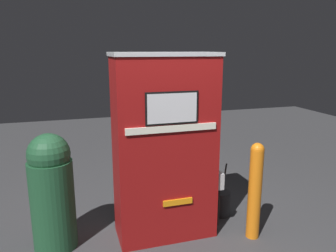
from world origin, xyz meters
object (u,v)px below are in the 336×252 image
(gas_pump, at_px, (165,148))
(safety_bollard, at_px, (255,189))
(trash_bin, at_px, (52,191))
(squeegee_bucket, at_px, (221,203))

(gas_pump, bearing_deg, safety_bollard, -22.32)
(trash_bin, bearing_deg, safety_bollard, -12.15)
(gas_pump, xyz_separation_m, trash_bin, (-1.18, 0.08, -0.38))
(gas_pump, distance_m, safety_bollard, 1.07)
(squeegee_bucket, bearing_deg, trash_bin, -176.95)
(gas_pump, height_order, squeegee_bucket, gas_pump)
(gas_pump, bearing_deg, squeegee_bucket, 13.01)
(safety_bollard, bearing_deg, gas_pump, 157.68)
(trash_bin, bearing_deg, gas_pump, -3.74)
(trash_bin, bearing_deg, squeegee_bucket, 3.05)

